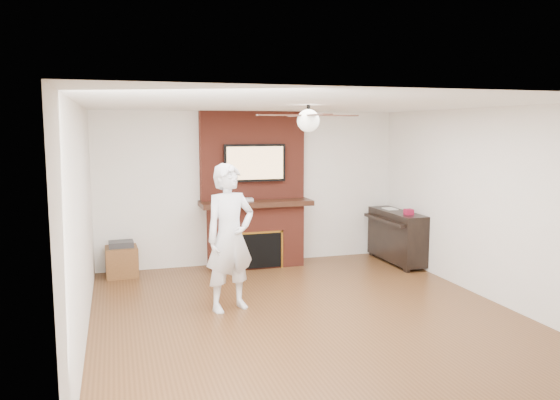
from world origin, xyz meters
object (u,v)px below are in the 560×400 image
object	(u,v)px
fireplace	(254,205)
person	(230,238)
piano	(396,235)
side_table	(122,260)

from	to	relation	value
fireplace	person	xyz separation A→B (m)	(-0.83, -2.05, -0.09)
person	fireplace	bearing A→B (deg)	49.31
piano	person	bearing A→B (deg)	-155.20
fireplace	side_table	bearing A→B (deg)	-178.17
fireplace	side_table	size ratio (longest dim) A/B	4.65
person	side_table	distance (m)	2.44
person	piano	distance (m)	3.49
fireplace	person	world-z (taller)	fireplace
side_table	piano	distance (m)	4.42
person	side_table	bearing A→B (deg)	103.93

